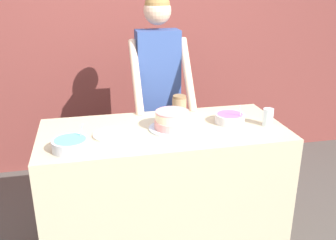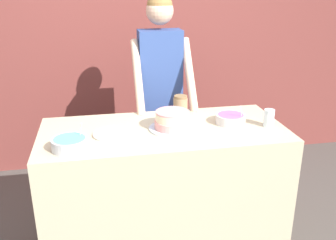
% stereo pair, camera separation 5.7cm
% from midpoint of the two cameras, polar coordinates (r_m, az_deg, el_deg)
% --- Properties ---
extents(wall_back, '(10.00, 0.05, 2.60)m').
position_cam_midpoint_polar(wall_back, '(3.70, -5.88, 12.51)').
color(wall_back, brown).
rests_on(wall_back, ground_plane).
extents(counter, '(1.58, 0.71, 0.91)m').
position_cam_midpoint_polar(counter, '(2.62, -1.28, -10.64)').
color(counter, '#C6B793').
rests_on(counter, ground_plane).
extents(person_baker, '(0.45, 0.47, 1.73)m').
position_cam_midpoint_polar(person_baker, '(2.97, -2.05, 6.36)').
color(person_baker, '#2D2D38').
rests_on(person_baker, ground_plane).
extents(cake, '(0.30, 0.30, 0.12)m').
position_cam_midpoint_polar(cake, '(2.40, -0.02, -0.14)').
color(cake, silver).
rests_on(cake, counter).
extents(frosting_bowl_blue, '(0.21, 0.21, 0.15)m').
position_cam_midpoint_polar(frosting_bowl_blue, '(2.18, -15.36, -3.60)').
color(frosting_bowl_blue, silver).
rests_on(frosting_bowl_blue, counter).
extents(frosting_bowl_purple, '(0.20, 0.20, 0.14)m').
position_cam_midpoint_polar(frosting_bowl_purple, '(2.54, 8.76, 0.31)').
color(frosting_bowl_purple, silver).
rests_on(frosting_bowl_purple, counter).
extents(drinking_glass, '(0.07, 0.07, 0.12)m').
position_cam_midpoint_polar(drinking_glass, '(2.53, 14.37, 0.41)').
color(drinking_glass, silver).
rests_on(drinking_glass, counter).
extents(ceramic_plate, '(0.25, 0.25, 0.01)m').
position_cam_midpoint_polar(ceramic_plate, '(2.35, -8.97, -2.17)').
color(ceramic_plate, white).
rests_on(ceramic_plate, counter).
extents(stoneware_jar, '(0.10, 0.10, 0.14)m').
position_cam_midpoint_polar(stoneware_jar, '(2.65, 1.12, 2.25)').
color(stoneware_jar, '#9E7F5B').
rests_on(stoneware_jar, counter).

